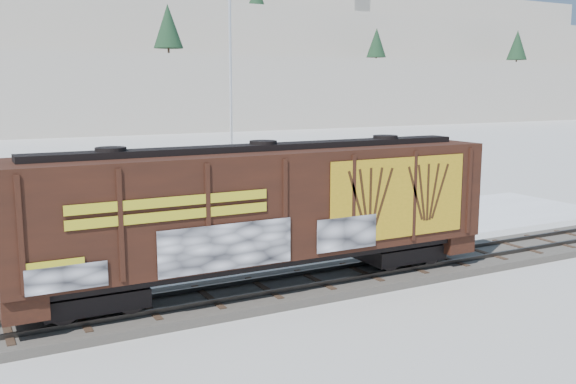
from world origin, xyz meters
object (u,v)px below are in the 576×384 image
flagpole (233,129)px  car_silver (48,242)px  car_dark (320,226)px  car_white (280,221)px  hopper_railcar (264,208)px

flagpole → car_silver: size_ratio=2.65×
car_dark → car_white: bearing=27.2°
hopper_railcar → flagpole: size_ratio=1.28×
hopper_railcar → car_dark: hopper_railcar is taller
flagpole → car_dark: size_ratio=2.97×
hopper_railcar → car_white: hopper_railcar is taller
car_dark → hopper_railcar: bearing=111.6°
flagpole → car_white: flagpole is taller
car_white → car_dark: car_white is taller
hopper_railcar → car_silver: hopper_railcar is taller
flagpole → car_dark: (1.59, -6.24, -4.18)m
car_silver → car_dark: (11.64, -1.69, -0.20)m
flagpole → car_white: size_ratio=2.67×
car_white → car_dark: (1.46, -1.15, -0.16)m
car_silver → car_dark: bearing=-112.1°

